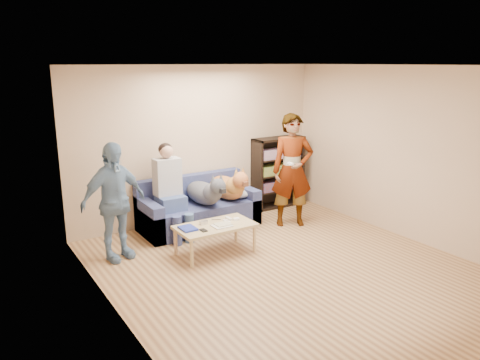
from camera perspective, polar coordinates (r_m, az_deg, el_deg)
ground at (r=6.28m, az=5.99°, el=-10.74°), size 5.00×5.00×0.00m
ceiling at (r=5.69m, az=6.68°, el=13.73°), size 5.00×5.00×0.00m
wall_back at (r=7.91m, az=-5.07°, el=4.41°), size 4.50×0.00×4.50m
wall_left at (r=4.81m, az=-15.13°, el=-2.45°), size 0.00×5.00×5.00m
wall_right at (r=7.44m, az=20.01°, el=2.98°), size 0.00×5.00×5.00m
blanket at (r=7.84m, az=-0.03°, el=-1.66°), size 0.39×0.33×0.14m
person_standing_right at (r=7.66m, az=6.39°, el=1.18°), size 0.80×0.70×1.85m
person_standing_left at (r=6.51m, az=-15.14°, el=-2.60°), size 1.02×0.61×1.63m
held_controller at (r=7.34m, az=6.18°, el=2.00°), size 0.06×0.13×0.03m
notebook_blue at (r=6.45m, az=-6.37°, el=-5.87°), size 0.20×0.26×0.03m
papers at (r=6.53m, az=-2.22°, el=-5.60°), size 0.26×0.20×0.02m
magazine at (r=6.55m, az=-2.09°, el=-5.39°), size 0.22×0.17×0.01m
camera_silver at (r=6.63m, az=-4.46°, el=-5.17°), size 0.11×0.06×0.05m
controller_a at (r=6.80m, az=-1.40°, el=-4.71°), size 0.04×0.13×0.03m
controller_b at (r=6.77m, az=-0.47°, el=-4.78°), size 0.09×0.06×0.03m
headphone_cup_a at (r=6.66m, az=-1.45°, el=-5.15°), size 0.07×0.07×0.02m
headphone_cup_b at (r=6.73m, az=-1.81°, el=-4.96°), size 0.07×0.07×0.02m
pen_orange at (r=6.45m, az=-2.49°, el=-5.89°), size 0.13×0.06×0.01m
pen_black at (r=6.79m, az=-2.91°, el=-4.84°), size 0.13×0.08×0.01m
wallet at (r=6.38m, az=-4.47°, el=-6.13°), size 0.07×0.12×0.02m
sofa at (r=7.69m, az=-5.17°, el=-3.70°), size 1.90×0.85×0.82m
person_seated at (r=7.23m, az=-8.50°, el=-0.91°), size 0.40×0.73×1.47m
dog_gray at (r=7.44m, az=-4.20°, el=-1.49°), size 0.40×1.24×0.58m
dog_tan at (r=7.71m, az=-1.39°, el=-0.81°), size 0.42×1.17×0.61m
coffee_table at (r=6.61m, az=-3.04°, el=-5.87°), size 1.10×0.60×0.42m
bookshelf at (r=8.71m, az=4.62°, el=1.15°), size 1.00×0.34×1.30m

